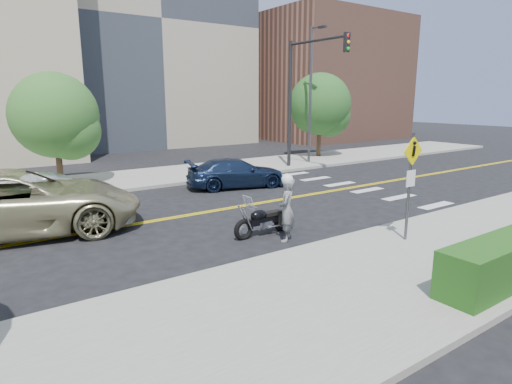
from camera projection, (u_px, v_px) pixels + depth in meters
The scene contains 15 objects.
ground_plane at pixel (174, 218), 14.78m from camera, with size 120.00×120.00×0.00m, color black.
sidewalk_near at pixel (327, 296), 8.76m from camera, with size 60.00×5.00×0.15m, color #9E9B91.
sidewalk_far at pixel (110, 182), 20.77m from camera, with size 60.00×5.00×0.15m, color #9E9B91.
building_mid at pixel (131, 29), 37.93m from camera, with size 18.00×14.00×20.00m, color #A39984.
building_right at pixel (324, 79), 44.04m from camera, with size 14.00×12.00×12.00m, color #8C5947.
lamp_post at pixel (310, 96), 25.80m from camera, with size 0.16×0.16×8.00m, color #4C4C51.
traffic_light at pixel (301, 86), 23.43m from camera, with size 0.28×4.50×7.00m.
pedestrian_sign at pixel (410, 176), 11.65m from camera, with size 0.78×0.08×3.00m.
motorcyclist at pixel (287, 208), 12.20m from camera, with size 0.80×0.79×1.97m.
motorcycle at pixel (265, 214), 12.82m from camera, with size 2.11×0.64×1.28m, color black, non-canonical shape.
suv at pixel (17, 203), 12.76m from camera, with size 3.28×7.12×1.98m, color tan.
parked_car_silver at pixel (57, 193), 15.48m from camera, with size 1.45×4.17×1.37m, color #A6AAAE.
parked_car_blue at pixel (237, 173), 19.70m from camera, with size 1.87×4.59×1.33m, color #162544.
tree_far_a at pixel (55, 116), 19.04m from camera, with size 3.79×3.79×5.19m.
tree_far_b at pixel (320, 104), 28.72m from camera, with size 4.13×4.13×5.72m.
Camera 1 is at (-5.83, -13.31, 4.04)m, focal length 30.00 mm.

